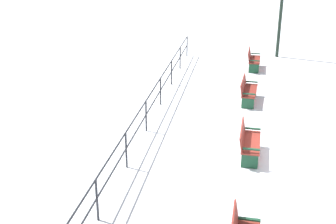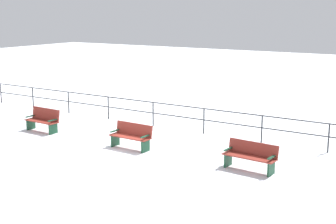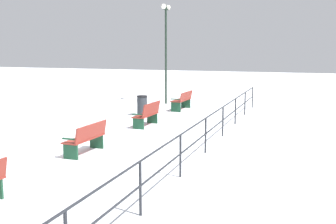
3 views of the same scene
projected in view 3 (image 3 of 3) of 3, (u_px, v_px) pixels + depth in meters
name	position (u px, v px, depth m)	size (l,w,h in m)	color
ground_plane	(83.00, 153.00, 11.88)	(80.00, 80.00, 0.00)	white
bench_nearest	(182.00, 100.00, 19.92)	(0.62, 1.64, 0.87)	maroon
bench_second	(148.00, 114.00, 15.84)	(0.58, 1.50, 0.90)	maroon
bench_third	(86.00, 138.00, 11.77)	(0.60, 1.55, 0.87)	maroon
lamppost_near	(166.00, 36.00, 21.66)	(0.26, 0.95, 5.08)	#1E2D23
waterfront_railing	(194.00, 137.00, 10.73)	(0.05, 21.34, 1.01)	#26282D
trash_bin	(142.00, 105.00, 18.32)	(0.45, 0.45, 0.87)	#2D3338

